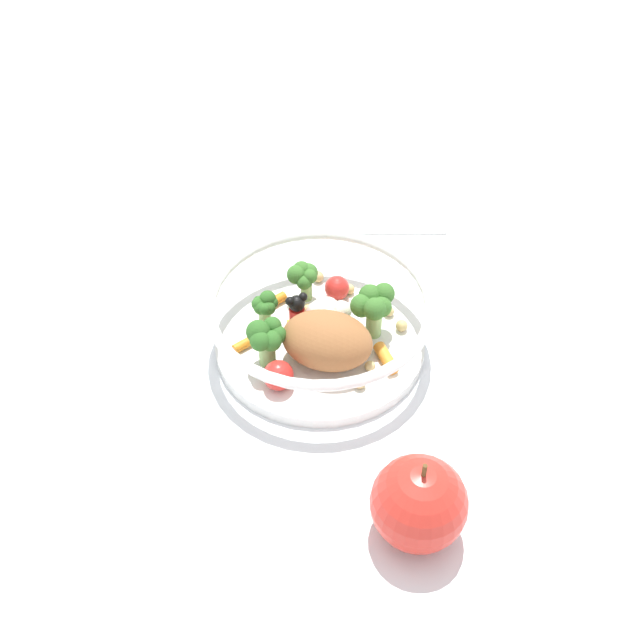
% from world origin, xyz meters
% --- Properties ---
extents(ground_plane, '(2.40, 2.40, 0.00)m').
position_xyz_m(ground_plane, '(0.00, 0.00, 0.00)').
color(ground_plane, white).
extents(food_container, '(0.21, 0.21, 0.07)m').
position_xyz_m(food_container, '(0.01, 0.01, 0.03)').
color(food_container, white).
rests_on(food_container, ground_plane).
extents(loose_apple, '(0.07, 0.07, 0.09)m').
position_xyz_m(loose_apple, '(-0.04, 0.22, 0.04)').
color(loose_apple, red).
rests_on(loose_apple, ground_plane).
extents(folded_napkin, '(0.15, 0.16, 0.01)m').
position_xyz_m(folded_napkin, '(-0.10, -0.23, 0.00)').
color(folded_napkin, white).
rests_on(folded_napkin, ground_plane).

